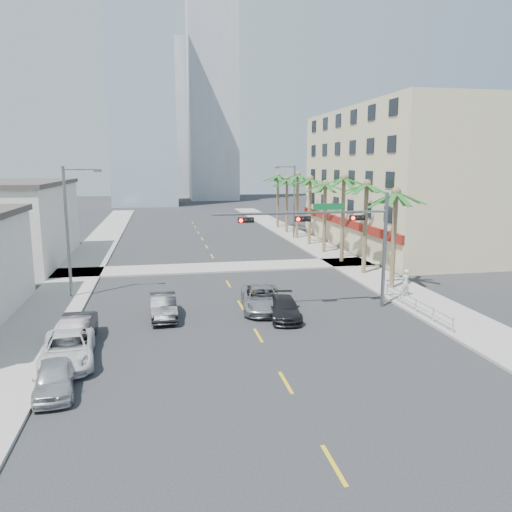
{
  "coord_description": "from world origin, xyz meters",
  "views": [
    {
      "loc": [
        -4.99,
        -21.22,
        9.12
      ],
      "look_at": [
        0.78,
        8.69,
        3.5
      ],
      "focal_mm": 35.0,
      "sensor_mm": 36.0,
      "label": 1
    }
  ],
  "objects": [
    {
      "name": "tower_far_right",
      "position": [
        9.0,
        110.0,
        30.0
      ],
      "size": [
        12.0,
        12.0,
        60.0
      ],
      "primitive_type": "cube",
      "color": "#ADADB2",
      "rests_on": "ground"
    },
    {
      "name": "palm_tree_4",
      "position": [
        11.6,
        32.8,
        7.43
      ],
      "size": [
        4.8,
        4.8,
        8.16
      ],
      "color": "brown",
      "rests_on": "ground"
    },
    {
      "name": "palm_tree_2",
      "position": [
        11.6,
        22.4,
        7.78
      ],
      "size": [
        4.8,
        4.8,
        8.52
      ],
      "color": "brown",
      "rests_on": "ground"
    },
    {
      "name": "palm_tree_6",
      "position": [
        11.6,
        43.2,
        7.08
      ],
      "size": [
        4.8,
        4.8,
        7.8
      ],
      "color": "brown",
      "rests_on": "ground"
    },
    {
      "name": "car_lane_right",
      "position": [
        2.12,
        6.71,
        0.62
      ],
      "size": [
        2.27,
        4.49,
        1.25
      ],
      "primitive_type": "imported",
      "rotation": [
        0.0,
        0.0,
        -0.13
      ],
      "color": "black",
      "rests_on": "ground"
    },
    {
      "name": "car_parked_mid",
      "position": [
        -9.4,
        4.6,
        0.72
      ],
      "size": [
        1.61,
        4.43,
        1.45
      ],
      "primitive_type": "imported",
      "rotation": [
        0.0,
        0.0,
        -0.02
      ],
      "color": "black",
      "rests_on": "ground"
    },
    {
      "name": "tower_far_left",
      "position": [
        -8.0,
        95.0,
        24.0
      ],
      "size": [
        14.0,
        14.0,
        48.0
      ],
      "primitive_type": "cube",
      "color": "#99B2C6",
      "rests_on": "ground"
    },
    {
      "name": "tower_far_center",
      "position": [
        -3.0,
        125.0,
        21.0
      ],
      "size": [
        16.0,
        16.0,
        42.0
      ],
      "primitive_type": "cube",
      "color": "#ADADB2",
      "rests_on": "ground"
    },
    {
      "name": "building_right",
      "position": [
        21.99,
        30.0,
        7.5
      ],
      "size": [
        15.25,
        28.0,
        15.0
      ],
      "color": "beige",
      "rests_on": "ground"
    },
    {
      "name": "car_lane_center",
      "position": [
        1.16,
        8.72,
        0.74
      ],
      "size": [
        3.05,
        5.58,
        1.48
      ],
      "primitive_type": "imported",
      "rotation": [
        0.0,
        0.0,
        -0.11
      ],
      "color": "#AAAAAF",
      "rests_on": "ground"
    },
    {
      "name": "palm_tree_5",
      "position": [
        11.6,
        38.0,
        7.78
      ],
      "size": [
        4.8,
        4.8,
        8.52
      ],
      "color": "brown",
      "rests_on": "ground"
    },
    {
      "name": "palm_tree_7",
      "position": [
        11.6,
        48.4,
        7.43
      ],
      "size": [
        4.8,
        4.8,
        8.16
      ],
      "color": "brown",
      "rests_on": "ground"
    },
    {
      "name": "palm_tree_0",
      "position": [
        11.6,
        12.0,
        7.08
      ],
      "size": [
        4.8,
        4.8,
        7.8
      ],
      "color": "brown",
      "rests_on": "ground"
    },
    {
      "name": "car_parked_far",
      "position": [
        -9.4,
        1.93,
        0.7
      ],
      "size": [
        2.81,
        5.22,
        1.39
      ],
      "primitive_type": "imported",
      "rotation": [
        0.0,
        0.0,
        0.1
      ],
      "color": "silver",
      "rests_on": "ground"
    },
    {
      "name": "car_lane_left",
      "position": [
        -5.0,
        8.17,
        0.71
      ],
      "size": [
        1.66,
        4.39,
        1.43
      ],
      "primitive_type": "imported",
      "rotation": [
        0.0,
        0.0,
        0.03
      ],
      "color": "black",
      "rests_on": "ground"
    },
    {
      "name": "guardrail",
      "position": [
        10.3,
        6.0,
        0.67
      ],
      "size": [
        0.08,
        8.08,
        1.0
      ],
      "color": "silver",
      "rests_on": "ground"
    },
    {
      "name": "sidewalk_cross",
      "position": [
        0.0,
        22.0,
        0.07
      ],
      "size": [
        80.0,
        4.0,
        0.15
      ],
      "primitive_type": "cube",
      "color": "gray",
      "rests_on": "ground"
    },
    {
      "name": "streetlight_left",
      "position": [
        -11.0,
        14.0,
        5.06
      ],
      "size": [
        2.55,
        0.25,
        9.0
      ],
      "color": "slate",
      "rests_on": "ground"
    },
    {
      "name": "pedestrian",
      "position": [
        11.41,
        9.58,
        1.09
      ],
      "size": [
        0.8,
        0.65,
        1.89
      ],
      "primitive_type": "imported",
      "rotation": [
        0.0,
        0.0,
        3.47
      ],
      "color": "silver",
      "rests_on": "sidewalk_right"
    },
    {
      "name": "palm_tree_3",
      "position": [
        11.6,
        27.6,
        7.08
      ],
      "size": [
        4.8,
        4.8,
        7.8
      ],
      "color": "brown",
      "rests_on": "ground"
    },
    {
      "name": "sidewalk_left",
      "position": [
        -12.0,
        20.0,
        0.07
      ],
      "size": [
        4.0,
        120.0,
        0.15
      ],
      "primitive_type": "cube",
      "color": "gray",
      "rests_on": "ground"
    },
    {
      "name": "sidewalk_right",
      "position": [
        12.0,
        20.0,
        0.07
      ],
      "size": [
        4.0,
        120.0,
        0.15
      ],
      "primitive_type": "cube",
      "color": "gray",
      "rests_on": "ground"
    },
    {
      "name": "building_left_far",
      "position": [
        -19.5,
        28.0,
        3.6
      ],
      "size": [
        11.0,
        18.0,
        7.2
      ],
      "primitive_type": "cube",
      "color": "beige",
      "rests_on": "ground"
    },
    {
      "name": "car_parked_near",
      "position": [
        -9.4,
        -1.17,
        0.65
      ],
      "size": [
        1.96,
        3.97,
        1.3
      ],
      "primitive_type": "imported",
      "rotation": [
        0.0,
        0.0,
        0.12
      ],
      "color": "silver",
      "rests_on": "ground"
    },
    {
      "name": "streetlight_right",
      "position": [
        11.0,
        38.0,
        5.06
      ],
      "size": [
        2.55,
        0.25,
        9.0
      ],
      "color": "slate",
      "rests_on": "ground"
    },
    {
      "name": "traffic_signal_mast",
      "position": [
        5.78,
        7.95,
        5.06
      ],
      "size": [
        11.12,
        0.54,
        7.2
      ],
      "color": "slate",
      "rests_on": "ground"
    },
    {
      "name": "palm_tree_1",
      "position": [
        11.6,
        17.2,
        7.43
      ],
      "size": [
        4.8,
        4.8,
        8.16
      ],
      "color": "brown",
      "rests_on": "ground"
    },
    {
      "name": "ground",
      "position": [
        0.0,
        0.0,
        0.0
      ],
      "size": [
        260.0,
        260.0,
        0.0
      ],
      "primitive_type": "plane",
      "color": "#262628",
      "rests_on": "ground"
    }
  ]
}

